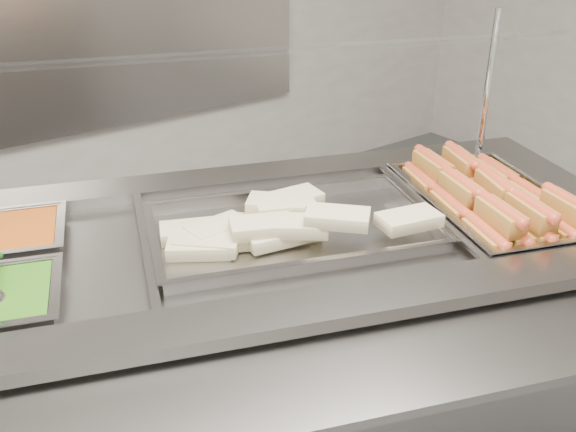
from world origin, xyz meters
TOP-DOWN VIEW (x-y plane):
  - back_panel at (0.00, 2.45)m, footprint 3.00×0.04m
  - steam_counter at (-0.07, 0.39)m, footprint 2.18×1.52m
  - tray_rail at (-0.26, -0.12)m, footprint 1.89×1.01m
  - sneeze_guard at (0.01, 0.60)m, footprint 1.75×0.90m
  - pan_hotdogs at (0.55, 0.15)m, footprint 0.54×0.67m
  - pan_wraps at (-0.01, 0.36)m, footprint 0.83×0.65m
  - hotdogs_in_buns at (0.54, 0.15)m, footprint 0.49×0.62m
  - tortilla_wraps at (-0.08, 0.38)m, footprint 0.66×0.48m

SIDE VIEW (x-z plane):
  - steam_counter at x=-0.07m, z-range 0.00..0.95m
  - tray_rail at x=-0.26m, z-range 0.87..0.93m
  - pan_hotdogs at x=0.55m, z-range 0.86..0.96m
  - pan_wraps at x=-0.01m, z-range 0.89..0.96m
  - hotdogs_in_buns at x=0.54m, z-range 0.90..1.02m
  - tortilla_wraps at x=-0.08m, z-range 0.91..1.01m
  - back_panel at x=0.00m, z-range 0.60..1.80m
  - sneeze_guard at x=0.01m, z-range 1.11..1.58m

